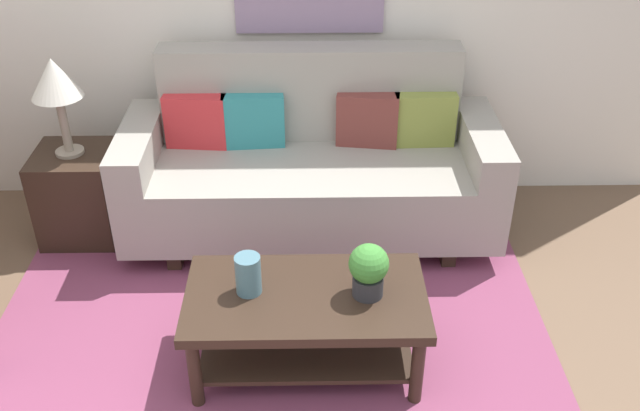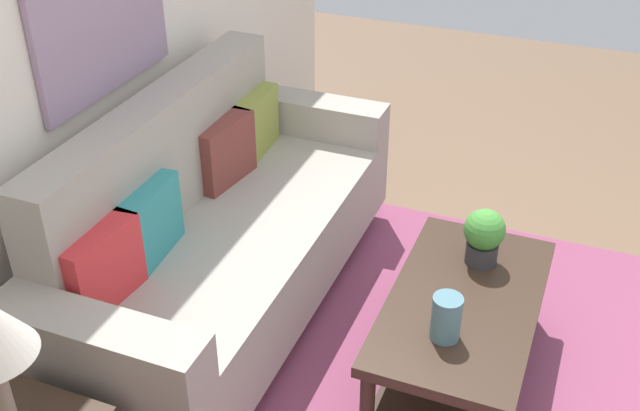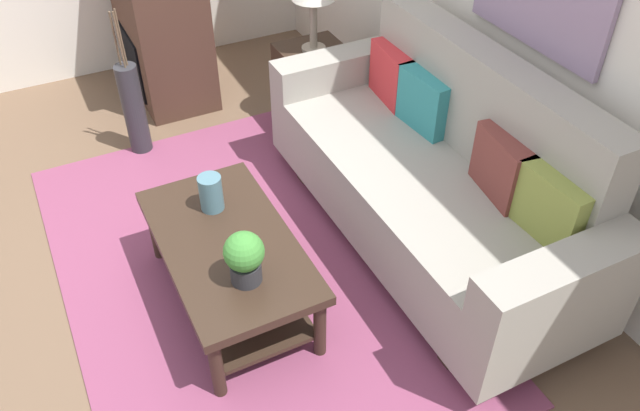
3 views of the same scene
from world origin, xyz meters
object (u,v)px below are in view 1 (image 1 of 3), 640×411
object	(u,v)px
coffee_table	(306,313)
potted_plant_tabletop	(369,269)
side_table	(79,195)
throw_pillow_maroon	(367,120)
tabletop_vase	(248,275)
throw_pillow_teal	(253,120)
throw_pillow_crimson	(196,121)
table_lamp	(55,82)
couch	(311,168)
throw_pillow_olive	(424,119)

from	to	relation	value
coffee_table	potted_plant_tabletop	xyz separation A→B (m)	(0.28, -0.01, 0.26)
side_table	throw_pillow_maroon	bearing A→B (deg)	5.42
throw_pillow_maroon	tabletop_vase	size ratio (longest dim) A/B	1.90
throw_pillow_teal	side_table	distance (m)	1.13
throw_pillow_teal	throw_pillow_crimson	bearing A→B (deg)	180.00
table_lamp	throw_pillow_crimson	bearing A→B (deg)	12.90
throw_pillow_maroon	tabletop_vase	bearing A→B (deg)	-116.19
throw_pillow_crimson	coffee_table	bearing A→B (deg)	-63.66
couch	potted_plant_tabletop	size ratio (longest dim) A/B	8.26
side_table	tabletop_vase	bearing A→B (deg)	-45.28
throw_pillow_olive	table_lamp	distance (m)	2.08
couch	throw_pillow_teal	size ratio (longest dim) A/B	6.01
throw_pillow_crimson	throw_pillow_maroon	size ratio (longest dim) A/B	1.00
throw_pillow_olive	coffee_table	xyz separation A→B (m)	(-0.70, -1.29, -0.37)
throw_pillow_olive	coffee_table	world-z (taller)	throw_pillow_olive
tabletop_vase	throw_pillow_maroon	bearing A→B (deg)	63.81
couch	coffee_table	distance (m)	1.17
throw_pillow_crimson	potted_plant_tabletop	distance (m)	1.59
couch	throw_pillow_olive	world-z (taller)	couch
tabletop_vase	table_lamp	bearing A→B (deg)	134.72
throw_pillow_teal	throw_pillow_maroon	distance (m)	0.67
throw_pillow_maroon	tabletop_vase	xyz separation A→B (m)	(-0.62, -1.27, -0.16)
throw_pillow_teal	coffee_table	distance (m)	1.37
potted_plant_tabletop	throw_pillow_teal	bearing A→B (deg)	114.18
coffee_table	side_table	world-z (taller)	side_table
throw_pillow_olive	table_lamp	world-z (taller)	table_lamp
coffee_table	tabletop_vase	bearing A→B (deg)	175.02
tabletop_vase	potted_plant_tabletop	size ratio (longest dim) A/B	0.72
potted_plant_tabletop	table_lamp	distance (m)	2.03
throw_pillow_maroon	throw_pillow_olive	distance (m)	0.34
potted_plant_tabletop	throw_pillow_olive	bearing A→B (deg)	71.95
coffee_table	potted_plant_tabletop	size ratio (longest dim) A/B	4.20
throw_pillow_teal	tabletop_vase	world-z (taller)	throw_pillow_teal
potted_plant_tabletop	tabletop_vase	bearing A→B (deg)	176.79
couch	throw_pillow_crimson	xyz separation A→B (m)	(-0.67, 0.13, 0.25)
throw_pillow_maroon	potted_plant_tabletop	world-z (taller)	throw_pillow_maroon
throw_pillow_maroon	coffee_table	xyz separation A→B (m)	(-0.37, -1.29, -0.37)
couch	table_lamp	xyz separation A→B (m)	(-1.38, -0.04, 0.56)
throw_pillow_teal	potted_plant_tabletop	distance (m)	1.43
couch	table_lamp	bearing A→B (deg)	-178.47
throw_pillow_maroon	throw_pillow_olive	bearing A→B (deg)	0.00
tabletop_vase	table_lamp	distance (m)	1.62
throw_pillow_maroon	potted_plant_tabletop	xyz separation A→B (m)	(-0.09, -1.30, -0.11)
throw_pillow_maroon	potted_plant_tabletop	bearing A→B (deg)	-93.86
throw_pillow_olive	potted_plant_tabletop	xyz separation A→B (m)	(-0.42, -1.30, -0.11)
throw_pillow_crimson	table_lamp	distance (m)	0.79
throw_pillow_teal	tabletop_vase	xyz separation A→B (m)	(0.05, -1.27, -0.16)
throw_pillow_maroon	throw_pillow_olive	size ratio (longest dim) A/B	1.00
tabletop_vase	throw_pillow_crimson	bearing A→B (deg)	106.77
throw_pillow_olive	coffee_table	bearing A→B (deg)	-118.55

